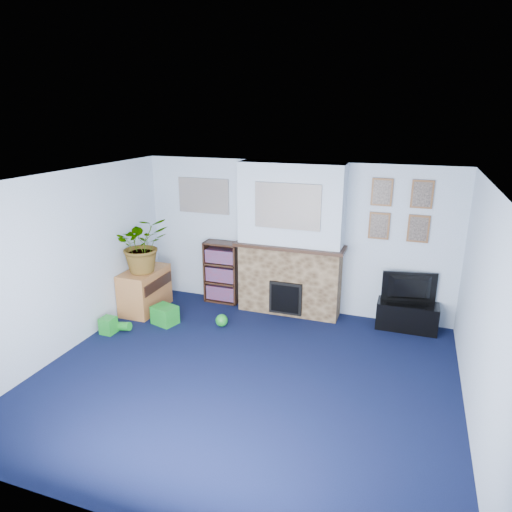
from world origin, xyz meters
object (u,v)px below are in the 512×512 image
at_px(bookshelf, 222,273).
at_px(sideboard, 145,289).
at_px(television, 410,288).
at_px(tv_stand, 407,315).

height_order(bookshelf, sideboard, bookshelf).
height_order(television, bookshelf, bookshelf).
bearing_deg(bookshelf, sideboard, -144.54).
distance_m(television, sideboard, 4.13).
relative_size(tv_stand, bookshelf, 0.83).
relative_size(bookshelf, sideboard, 1.19).
distance_m(bookshelf, sideboard, 1.29).
xyz_separation_m(bookshelf, sideboard, (-1.05, -0.75, -0.15)).
relative_size(tv_stand, sideboard, 0.99).
bearing_deg(tv_stand, sideboard, -170.64).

